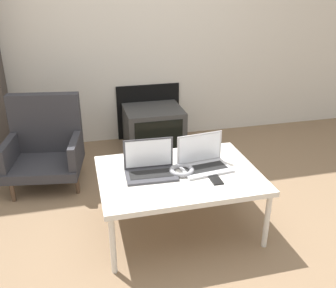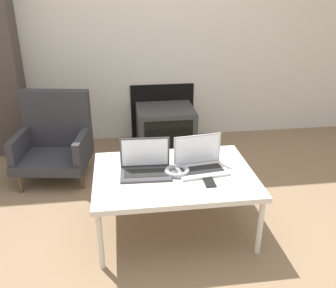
# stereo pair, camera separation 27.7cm
# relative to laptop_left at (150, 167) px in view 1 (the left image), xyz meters

# --- Properties ---
(ground_plane) EXTENTS (14.00, 14.00, 0.00)m
(ground_plane) POSITION_rel_laptop_left_xyz_m (0.19, -0.28, -0.49)
(ground_plane) COLOR #7A6047
(wall_back) EXTENTS (7.00, 0.08, 2.60)m
(wall_back) POSITION_rel_laptop_left_xyz_m (0.19, 1.71, 0.80)
(wall_back) COLOR beige
(wall_back) RESTS_ON ground_plane
(table) EXTENTS (1.08, 0.79, 0.44)m
(table) POSITION_rel_laptop_left_xyz_m (0.19, -0.04, -0.08)
(table) COLOR silver
(table) RESTS_ON ground_plane
(laptop_left) EXTENTS (0.35, 0.23, 0.23)m
(laptop_left) POSITION_rel_laptop_left_xyz_m (0.00, 0.00, 0.00)
(laptop_left) COLOR #38383D
(laptop_left) RESTS_ON table
(laptop_right) EXTENTS (0.36, 0.26, 0.23)m
(laptop_right) POSITION_rel_laptop_left_xyz_m (0.38, -0.00, 0.00)
(laptop_right) COLOR #B2B2B7
(laptop_right) RESTS_ON table
(headphones) EXTENTS (0.17, 0.17, 0.03)m
(headphones) POSITION_rel_laptop_left_xyz_m (0.21, -0.04, -0.04)
(headphones) COLOR gray
(headphones) RESTS_ON table
(phone) EXTENTS (0.07, 0.14, 0.01)m
(phone) POSITION_rel_laptop_left_xyz_m (0.40, -0.19, -0.05)
(phone) COLOR black
(phone) RESTS_ON table
(tv) EXTENTS (0.59, 0.53, 0.42)m
(tv) POSITION_rel_laptop_left_xyz_m (0.32, 1.40, -0.28)
(tv) COLOR #383838
(tv) RESTS_ON ground_plane
(armchair) EXTENTS (0.68, 0.63, 0.75)m
(armchair) POSITION_rel_laptop_left_xyz_m (-0.74, 0.93, -0.15)
(armchair) COLOR #2D2D33
(armchair) RESTS_ON ground_plane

